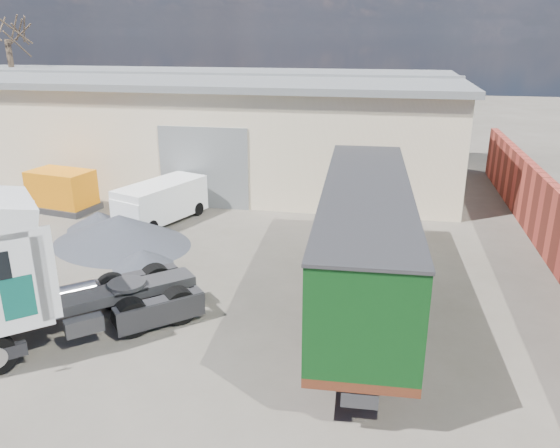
% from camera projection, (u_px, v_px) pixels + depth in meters
% --- Properties ---
extents(ground, '(120.00, 120.00, 0.00)m').
position_uv_depth(ground, '(160.00, 321.00, 14.81)').
color(ground, '#2B2923').
rests_on(ground, ground).
extents(warehouse, '(30.60, 12.60, 5.42)m').
position_uv_depth(warehouse, '(168.00, 124.00, 29.81)').
color(warehouse, beige).
rests_on(warehouse, ground).
extents(brick_boundary_wall, '(0.35, 26.00, 2.50)m').
position_uv_depth(brick_boundary_wall, '(559.00, 231.00, 17.90)').
color(brick_boundary_wall, maroon).
rests_on(brick_boundary_wall, ground).
extents(bare_tree, '(4.00, 4.00, 9.60)m').
position_uv_depth(bare_tree, '(5.00, 23.00, 33.91)').
color(bare_tree, '#382B21').
rests_on(bare_tree, ground).
extents(tractor_unit, '(5.95, 5.69, 4.07)m').
position_uv_depth(tractor_unit, '(32.00, 279.00, 13.31)').
color(tractor_unit, black).
rests_on(tractor_unit, ground).
extents(box_trailer, '(2.72, 10.86, 3.58)m').
position_uv_depth(box_trailer, '(365.00, 234.00, 14.95)').
color(box_trailer, '#2D2D30').
rests_on(box_trailer, ground).
extents(panel_van, '(2.96, 4.29, 1.63)m').
position_uv_depth(panel_van, '(159.00, 203.00, 22.25)').
color(panel_van, black).
rests_on(panel_van, ground).
extents(orange_skip, '(3.12, 2.28, 1.77)m').
position_uv_depth(orange_skip, '(62.00, 193.00, 23.82)').
color(orange_skip, '#2D2D30').
rests_on(orange_skip, ground).
extents(gravel_heap, '(6.83, 6.83, 1.14)m').
position_uv_depth(gravel_heap, '(119.00, 230.00, 20.10)').
color(gravel_heap, '#1F2329').
rests_on(gravel_heap, ground).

